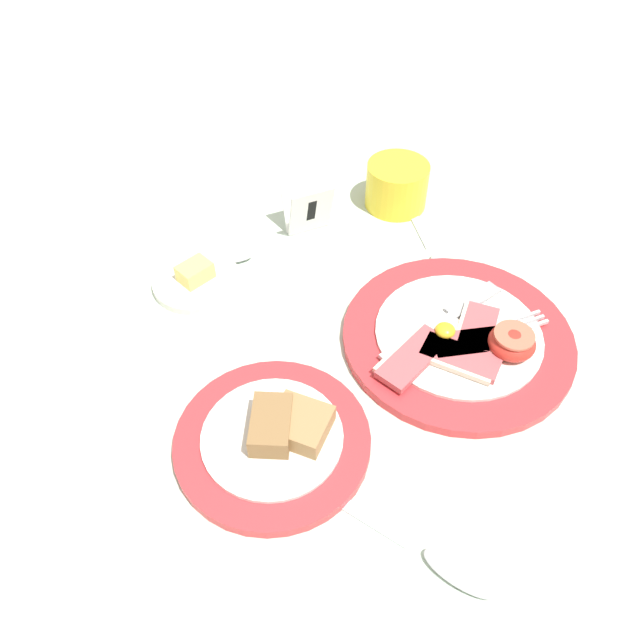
{
  "coord_description": "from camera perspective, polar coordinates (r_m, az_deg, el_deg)",
  "views": [
    {
      "loc": [
        -0.34,
        -0.34,
        0.54
      ],
      "look_at": [
        -0.07,
        0.07,
        0.02
      ],
      "focal_mm": 35.0,
      "sensor_mm": 36.0,
      "label": 1
    }
  ],
  "objects": [
    {
      "name": "ground_plane",
      "position": [
        0.72,
        7.49,
        -2.47
      ],
      "size": [
        3.0,
        3.0,
        0.0
      ],
      "primitive_type": "plane",
      "color": "#B7CCB7"
    },
    {
      "name": "teaspoon_stray",
      "position": [
        0.83,
        10.6,
        5.63
      ],
      "size": [
        0.09,
        0.19,
        0.01
      ],
      "rotation": [
        0.0,
        0.0,
        4.34
      ],
      "color": "silver",
      "rests_on": "ground_plane"
    },
    {
      "name": "butter_dish",
      "position": [
        0.8,
        -11.22,
        3.64
      ],
      "size": [
        0.11,
        0.11,
        0.03
      ],
      "color": "silver",
      "rests_on": "ground_plane"
    },
    {
      "name": "teaspoon_by_saucer",
      "position": [
        0.83,
        -6.77,
        5.83
      ],
      "size": [
        0.18,
        0.11,
        0.01
      ],
      "rotation": [
        0.0,
        0.0,
        2.65
      ],
      "color": "silver",
      "rests_on": "ground_plane"
    },
    {
      "name": "number_card",
      "position": [
        0.85,
        -1.15,
        10.29
      ],
      "size": [
        0.07,
        0.05,
        0.07
      ],
      "rotation": [
        0.0,
        0.0,
        -0.17
      ],
      "color": "white",
      "rests_on": "ground_plane"
    },
    {
      "name": "breakfast_plate",
      "position": [
        0.73,
        12.68,
        -1.64
      ],
      "size": [
        0.26,
        0.26,
        0.04
      ],
      "color": "red",
      "rests_on": "ground_plane"
    },
    {
      "name": "sugar_cup",
      "position": [
        0.9,
        7.04,
        12.24
      ],
      "size": [
        0.09,
        0.09,
        0.06
      ],
      "color": "yellow",
      "rests_on": "ground_plane"
    },
    {
      "name": "teaspoon_near_cup",
      "position": [
        0.59,
        10.21,
        -20.46
      ],
      "size": [
        0.09,
        0.19,
        0.01
      ],
      "rotation": [
        0.0,
        0.0,
        5.11
      ],
      "color": "silver",
      "rests_on": "ground_plane"
    },
    {
      "name": "bread_plate",
      "position": [
        0.63,
        -4.15,
        -10.65
      ],
      "size": [
        0.2,
        0.2,
        0.04
      ],
      "color": "red",
      "rests_on": "ground_plane"
    }
  ]
}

